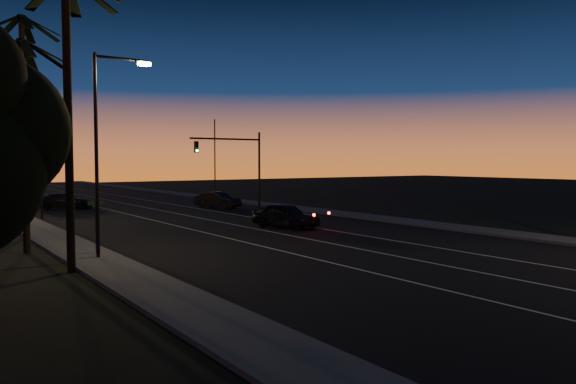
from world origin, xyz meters
TOP-DOWN VIEW (x-y plane):
  - road at (0.00, 30.00)m, footprint 20.00×170.00m
  - sidewalk_left at (-11.20, 30.00)m, footprint 2.40×170.00m
  - sidewalk_right at (11.20, 30.00)m, footprint 2.40×170.00m
  - lane_stripe_left at (-3.00, 30.00)m, footprint 0.12×160.00m
  - lane_stripe_mid at (0.50, 30.00)m, footprint 0.12×160.00m
  - lane_stripe_right at (4.00, 30.00)m, footprint 0.12×160.00m
  - palm_near at (-12.60, 18.00)m, footprint 4.25×4.16m
  - palm_mid at (-13.20, 24.00)m, footprint 4.25×4.16m
  - palm_far at (-12.20, 30.00)m, footprint 4.25×4.16m
  - streetlight_left_near at (-10.70, 20.00)m, footprint 2.55×0.26m
  - streetlight_left_far at (-10.69, 38.00)m, footprint 2.55×0.26m
  - street_sign at (-10.80, 21.00)m, footprint 0.70×0.06m
  - signal_mast at (7.14, 39.99)m, footprint 7.10×0.41m
  - signal_post at (-9.50, 39.98)m, footprint 0.28×0.37m
  - far_pole_right at (11.00, 52.00)m, footprint 0.14×0.14m
  - lead_car at (2.44, 25.20)m, footprint 3.33×5.56m
  - right_car at (5.87, 41.33)m, footprint 3.30×4.75m
  - cross_car at (-6.10, 48.00)m, footprint 5.22×3.23m

SIDE VIEW (x-z plane):
  - road at x=0.00m, z-range 0.00..0.01m
  - lane_stripe_left at x=-3.00m, z-range 0.01..0.02m
  - lane_stripe_mid at x=0.50m, z-range 0.01..0.02m
  - lane_stripe_right at x=4.00m, z-range 0.01..0.02m
  - sidewalk_left at x=-11.20m, z-range 0.00..0.16m
  - sidewalk_right at x=11.20m, z-range 0.00..0.16m
  - cross_car at x=-6.10m, z-range 0.01..1.43m
  - right_car at x=5.87m, z-range 0.01..1.50m
  - lead_car at x=2.44m, z-range 0.01..1.62m
  - street_sign at x=-10.80m, z-range 0.36..2.96m
  - signal_post at x=-9.50m, z-range 0.79..4.99m
  - far_pole_right at x=11.00m, z-range 0.00..9.00m
  - signal_mast at x=7.14m, z-range 1.28..8.28m
  - streetlight_left_far at x=-10.69m, z-range 0.81..9.31m
  - streetlight_left_near at x=-10.70m, z-range 0.82..9.82m
  - palm_mid at x=-13.20m, z-range 1.24..11.27m
  - palm_near at x=-12.60m, z-range 1.31..12.84m
  - palm_far at x=-12.20m, z-range 1.35..13.88m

